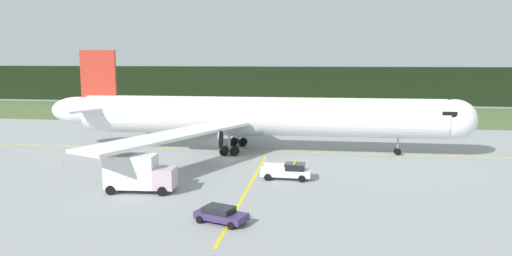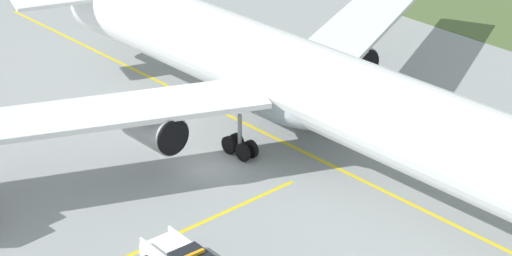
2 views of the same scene
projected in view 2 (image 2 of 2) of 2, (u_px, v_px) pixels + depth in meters
ground at (212, 167)px, 59.15m from camera, size 320.00×320.00×0.00m
taxiway_centerline_main at (315, 157)px, 60.38m from camera, size 79.79×2.38×0.01m
airliner at (310, 86)px, 58.65m from camera, size 59.79×51.01×14.08m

